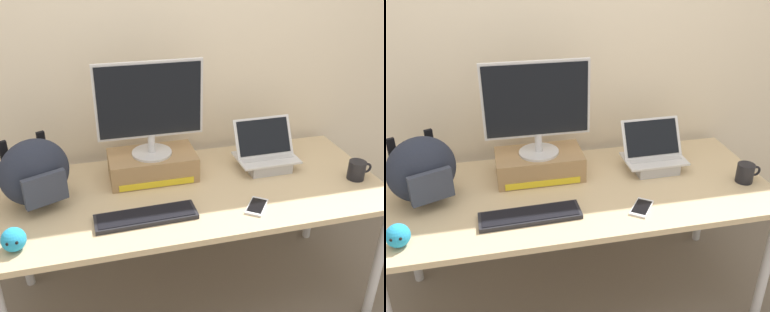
% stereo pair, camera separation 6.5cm
% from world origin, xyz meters
% --- Properties ---
extents(ground_plane, '(20.00, 20.00, 0.00)m').
position_xyz_m(ground_plane, '(0.00, 0.00, 0.00)').
color(ground_plane, '#70665B').
extents(back_wall, '(7.00, 0.10, 2.60)m').
position_xyz_m(back_wall, '(0.00, 0.51, 1.30)').
color(back_wall, beige).
rests_on(back_wall, ground).
extents(desk, '(1.90, 0.81, 0.72)m').
position_xyz_m(desk, '(0.00, 0.00, 0.66)').
color(desk, tan).
rests_on(desk, ground).
extents(toner_box_yellow, '(0.44, 0.25, 0.13)m').
position_xyz_m(toner_box_yellow, '(-0.16, 0.17, 0.78)').
color(toner_box_yellow, '#9E7A51').
rests_on(toner_box_yellow, desk).
extents(desktop_monitor, '(0.52, 0.20, 0.47)m').
position_xyz_m(desktop_monitor, '(-0.16, 0.17, 1.10)').
color(desktop_monitor, silver).
rests_on(desktop_monitor, toner_box_yellow).
extents(open_laptop, '(0.32, 0.22, 0.25)m').
position_xyz_m(open_laptop, '(0.44, 0.12, 0.77)').
color(open_laptop, '#ADADB2').
rests_on(open_laptop, desk).
extents(external_keyboard, '(0.45, 0.14, 0.02)m').
position_xyz_m(external_keyboard, '(-0.26, -0.20, 0.73)').
color(external_keyboard, black).
rests_on(external_keyboard, desk).
extents(messenger_backpack, '(0.37, 0.32, 0.32)m').
position_xyz_m(messenger_backpack, '(-0.72, 0.06, 0.88)').
color(messenger_backpack, '#232838').
rests_on(messenger_backpack, desk).
extents(coffee_mug, '(0.13, 0.09, 0.10)m').
position_xyz_m(coffee_mug, '(0.84, -0.11, 0.77)').
color(coffee_mug, black).
rests_on(coffee_mug, desk).
extents(cell_phone, '(0.15, 0.16, 0.01)m').
position_xyz_m(cell_phone, '(0.25, -0.24, 0.72)').
color(cell_phone, silver).
rests_on(cell_phone, desk).
extents(plush_toy, '(0.10, 0.10, 0.10)m').
position_xyz_m(plush_toy, '(-0.80, -0.27, 0.77)').
color(plush_toy, '#2393CC').
rests_on(plush_toy, desk).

